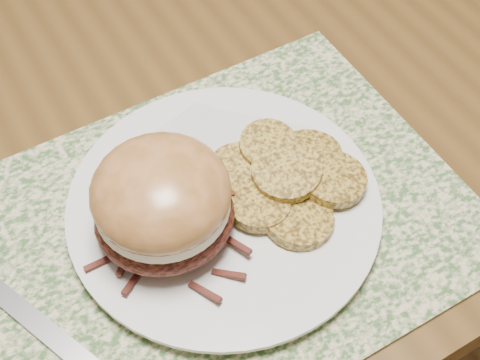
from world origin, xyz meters
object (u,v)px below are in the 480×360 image
object	(u,v)px
dining_table	(23,141)
dinner_plate	(224,206)
fork	(12,303)
pork_sandwich	(162,202)

from	to	relation	value
dining_table	dinner_plate	bearing A→B (deg)	-63.29
dinner_plate	fork	xyz separation A→B (m)	(-0.19, 0.01, -0.01)
pork_sandwich	fork	size ratio (longest dim) A/B	0.72
dinner_plate	pork_sandwich	distance (m)	0.08
pork_sandwich	fork	distance (m)	0.15
dinner_plate	pork_sandwich	size ratio (longest dim) A/B	1.87
dining_table	fork	bearing A→B (deg)	-106.13
dining_table	pork_sandwich	distance (m)	0.29
pork_sandwich	fork	world-z (taller)	pork_sandwich
dinner_plate	pork_sandwich	xyz separation A→B (m)	(-0.06, -0.00, 0.05)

